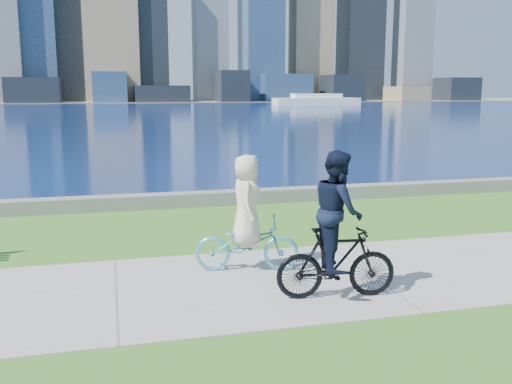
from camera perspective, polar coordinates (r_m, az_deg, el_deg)
ground at (r=8.71m, az=-13.83°, el=-10.06°), size 320.00×320.00×0.00m
concrete_path at (r=8.71m, az=-13.83°, el=-10.00°), size 80.00×3.50×0.02m
seawall at (r=14.66m, az=-14.19°, el=-1.08°), size 90.00×0.50×0.35m
bay_water at (r=80.24m, az=-14.54°, el=7.83°), size 320.00×131.00×0.01m
far_shore at (r=138.22m, az=-14.58°, el=8.75°), size 320.00×30.00×0.12m
ferry_far at (r=105.73m, az=6.05°, el=9.09°), size 15.64×4.47×2.12m
cyclist_woman at (r=9.35m, az=-0.93°, el=-3.63°), size 0.97×1.81×1.93m
cyclist_man at (r=8.17m, az=8.09°, el=-4.48°), size 0.74×1.78×2.13m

